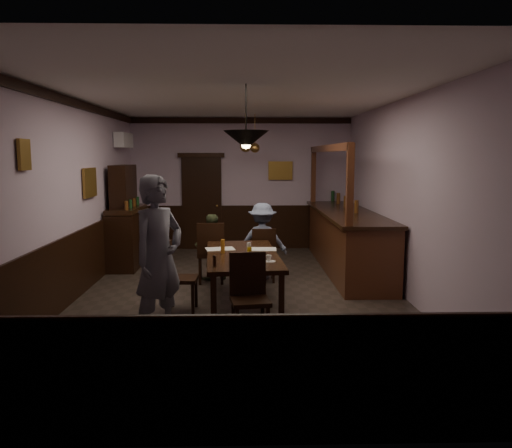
{
  "coord_description": "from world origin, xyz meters",
  "views": [
    {
      "loc": [
        0.07,
        -7.45,
        2.14
      ],
      "look_at": [
        0.24,
        -0.25,
        1.15
      ],
      "focal_mm": 35.0,
      "sensor_mm": 36.0,
      "label": 1
    }
  ],
  "objects_px": {
    "chair_side": "(176,273)",
    "sideboard": "(127,226)",
    "person_seated_right": "(262,241)",
    "pendant_brass_far": "(255,148)",
    "soda_can": "(249,251)",
    "chair_near": "(249,292)",
    "person_standing": "(159,258)",
    "pendant_iron": "(246,140)",
    "pendant_brass_mid": "(246,147)",
    "bar_counter": "(346,239)",
    "person_seated_left": "(211,247)",
    "chair_far_left": "(211,250)",
    "coffee_cup": "(269,258)",
    "chair_far_right": "(264,253)",
    "dining_table": "(242,258)"
  },
  "relations": [
    {
      "from": "chair_side",
      "to": "sideboard",
      "type": "bearing_deg",
      "value": 26.99
    },
    {
      "from": "person_seated_right",
      "to": "pendant_brass_far",
      "type": "relative_size",
      "value": 1.64
    },
    {
      "from": "person_seated_right",
      "to": "soda_can",
      "type": "bearing_deg",
      "value": 86.95
    },
    {
      "from": "chair_near",
      "to": "soda_can",
      "type": "height_order",
      "value": "chair_near"
    },
    {
      "from": "person_seated_right",
      "to": "person_standing",
      "type": "bearing_deg",
      "value": 70.81
    },
    {
      "from": "pendant_iron",
      "to": "person_seated_right",
      "type": "bearing_deg",
      "value": 83.04
    },
    {
      "from": "chair_near",
      "to": "soda_can",
      "type": "relative_size",
      "value": 8.39
    },
    {
      "from": "pendant_brass_mid",
      "to": "chair_near",
      "type": "bearing_deg",
      "value": -89.58
    },
    {
      "from": "person_standing",
      "to": "sideboard",
      "type": "distance_m",
      "value": 4.16
    },
    {
      "from": "chair_near",
      "to": "bar_counter",
      "type": "distance_m",
      "value": 3.99
    },
    {
      "from": "pendant_brass_far",
      "to": "person_seated_left",
      "type": "bearing_deg",
      "value": -111.43
    },
    {
      "from": "chair_far_left",
      "to": "bar_counter",
      "type": "height_order",
      "value": "bar_counter"
    },
    {
      "from": "person_standing",
      "to": "pendant_brass_mid",
      "type": "height_order",
      "value": "pendant_brass_mid"
    },
    {
      "from": "sideboard",
      "to": "pendant_brass_far",
      "type": "relative_size",
      "value": 2.42
    },
    {
      "from": "person_seated_right",
      "to": "pendant_brass_mid",
      "type": "distance_m",
      "value": 1.73
    },
    {
      "from": "person_seated_right",
      "to": "coffee_cup",
      "type": "height_order",
      "value": "person_seated_right"
    },
    {
      "from": "chair_far_left",
      "to": "chair_far_right",
      "type": "height_order",
      "value": "chair_far_left"
    },
    {
      "from": "chair_side",
      "to": "person_seated_left",
      "type": "distance_m",
      "value": 1.81
    },
    {
      "from": "dining_table",
      "to": "coffee_cup",
      "type": "height_order",
      "value": "coffee_cup"
    },
    {
      "from": "coffee_cup",
      "to": "bar_counter",
      "type": "xyz_separation_m",
      "value": [
        1.6,
        2.75,
        -0.21
      ]
    },
    {
      "from": "sideboard",
      "to": "pendant_brass_far",
      "type": "distance_m",
      "value": 3.08
    },
    {
      "from": "pendant_iron",
      "to": "person_seated_left",
      "type": "bearing_deg",
      "value": 104.72
    },
    {
      "from": "chair_side",
      "to": "sideboard",
      "type": "height_order",
      "value": "sideboard"
    },
    {
      "from": "chair_side",
      "to": "soda_can",
      "type": "distance_m",
      "value": 1.06
    },
    {
      "from": "dining_table",
      "to": "chair_far_left",
      "type": "height_order",
      "value": "chair_far_left"
    },
    {
      "from": "chair_near",
      "to": "person_seated_right",
      "type": "height_order",
      "value": "person_seated_right"
    },
    {
      "from": "bar_counter",
      "to": "chair_near",
      "type": "bearing_deg",
      "value": -117.89
    },
    {
      "from": "chair_side",
      "to": "pendant_iron",
      "type": "bearing_deg",
      "value": -117.21
    },
    {
      "from": "chair_side",
      "to": "sideboard",
      "type": "xyz_separation_m",
      "value": [
        -1.34,
        2.89,
        0.26
      ]
    },
    {
      "from": "bar_counter",
      "to": "dining_table",
      "type": "bearing_deg",
      "value": -131.38
    },
    {
      "from": "chair_side",
      "to": "pendant_iron",
      "type": "relative_size",
      "value": 1.24
    },
    {
      "from": "person_standing",
      "to": "pendant_brass_mid",
      "type": "relative_size",
      "value": 2.38
    },
    {
      "from": "person_seated_left",
      "to": "bar_counter",
      "type": "distance_m",
      "value": 2.6
    },
    {
      "from": "dining_table",
      "to": "chair_far_left",
      "type": "distance_m",
      "value": 1.35
    },
    {
      "from": "person_seated_left",
      "to": "person_standing",
      "type": "bearing_deg",
      "value": 62.34
    },
    {
      "from": "dining_table",
      "to": "bar_counter",
      "type": "distance_m",
      "value": 2.95
    },
    {
      "from": "chair_far_left",
      "to": "chair_far_right",
      "type": "relative_size",
      "value": 1.12
    },
    {
      "from": "chair_near",
      "to": "soda_can",
      "type": "xyz_separation_m",
      "value": [
        0.02,
        1.18,
        0.26
      ]
    },
    {
      "from": "chair_far_left",
      "to": "soda_can",
      "type": "distance_m",
      "value": 1.52
    },
    {
      "from": "dining_table",
      "to": "pendant_iron",
      "type": "bearing_deg",
      "value": -86.12
    },
    {
      "from": "person_standing",
      "to": "sideboard",
      "type": "xyz_separation_m",
      "value": [
        -1.29,
        3.95,
        -0.18
      ]
    },
    {
      "from": "pendant_iron",
      "to": "person_standing",
      "type": "bearing_deg",
      "value": -152.92
    },
    {
      "from": "chair_far_left",
      "to": "pendant_brass_mid",
      "type": "bearing_deg",
      "value": -129.14
    },
    {
      "from": "coffee_cup",
      "to": "pendant_brass_far",
      "type": "relative_size",
      "value": 0.1
    },
    {
      "from": "sideboard",
      "to": "bar_counter",
      "type": "bearing_deg",
      "value": -5.73
    },
    {
      "from": "chair_far_left",
      "to": "coffee_cup",
      "type": "height_order",
      "value": "chair_far_left"
    },
    {
      "from": "chair_far_right",
      "to": "person_seated_right",
      "type": "xyz_separation_m",
      "value": [
        -0.01,
        0.28,
        0.15
      ]
    },
    {
      "from": "coffee_cup",
      "to": "pendant_brass_mid",
      "type": "distance_m",
      "value": 3.02
    },
    {
      "from": "chair_near",
      "to": "bar_counter",
      "type": "bearing_deg",
      "value": 53.69
    },
    {
      "from": "person_seated_right",
      "to": "bar_counter",
      "type": "bearing_deg",
      "value": -153.28
    }
  ]
}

